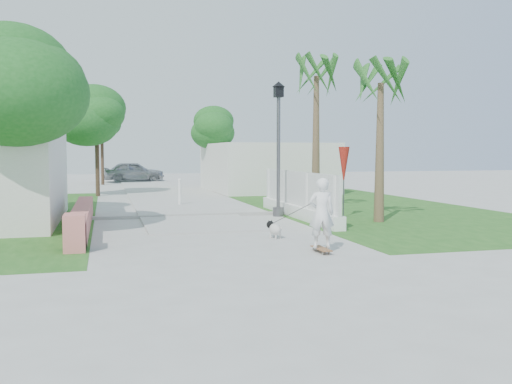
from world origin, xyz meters
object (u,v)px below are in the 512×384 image
object	(u,v)px
street_lamp	(278,143)
parked_car	(134,172)
bollard	(180,191)
dog	(275,229)
skateboarder	(307,214)
patio_umbrella	(344,166)

from	to	relation	value
street_lamp	parked_car	distance (m)	24.10
bollard	dog	world-z (taller)	bollard
bollard	skateboarder	distance (m)	10.85
patio_umbrella	skateboarder	xyz separation A→B (m)	(-3.17, -5.25, -0.92)
parked_car	dog	bearing A→B (deg)	-174.03
bollard	skateboarder	world-z (taller)	skateboarder
street_lamp	bollard	xyz separation A→B (m)	(-2.70, 4.50, -1.84)
dog	skateboarder	bearing A→B (deg)	-100.57
bollard	skateboarder	bearing A→B (deg)	-82.42
skateboarder	dog	distance (m)	1.76
patio_umbrella	street_lamp	bearing A→B (deg)	152.24
street_lamp	bollard	size ratio (longest dim) A/B	4.07
parked_car	patio_umbrella	bearing A→B (deg)	-165.74
street_lamp	patio_umbrella	xyz separation A→B (m)	(1.90, -1.00, -0.74)
patio_umbrella	dog	xyz separation A→B (m)	(-3.41, -3.59, -1.45)
street_lamp	patio_umbrella	size ratio (longest dim) A/B	1.93
skateboarder	dog	xyz separation A→B (m)	(-0.24, 1.66, -0.53)
street_lamp	dog	xyz separation A→B (m)	(-1.51, -4.59, -2.19)
parked_car	street_lamp	bearing A→B (deg)	-169.66
bollard	patio_umbrella	distance (m)	7.25
dog	patio_umbrella	bearing A→B (deg)	27.67
street_lamp	parked_car	world-z (taller)	street_lamp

